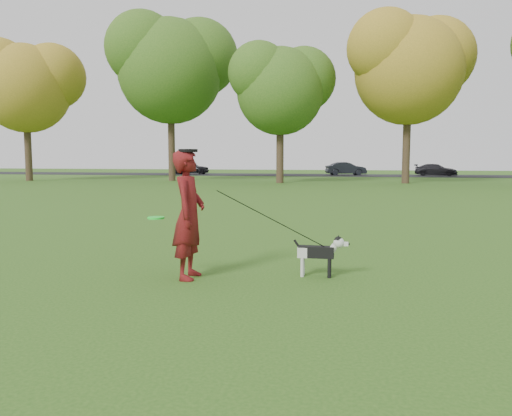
% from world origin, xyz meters
% --- Properties ---
extents(ground, '(120.00, 120.00, 0.00)m').
position_xyz_m(ground, '(0.00, 0.00, 0.00)').
color(ground, '#285116').
rests_on(ground, ground).
extents(road, '(120.00, 7.00, 0.02)m').
position_xyz_m(road, '(0.00, 40.00, 0.01)').
color(road, black).
rests_on(road, ground).
extents(man, '(0.45, 0.66, 1.77)m').
position_xyz_m(man, '(-1.40, -0.32, 0.88)').
color(man, '#54110C').
rests_on(man, ground).
extents(dog, '(0.78, 0.16, 0.60)m').
position_xyz_m(dog, '(0.37, 0.11, 0.36)').
color(dog, black).
rests_on(dog, ground).
extents(car_left, '(3.92, 1.88, 1.29)m').
position_xyz_m(car_left, '(-15.11, 40.00, 0.67)').
color(car_left, black).
rests_on(car_left, road).
extents(car_mid, '(3.86, 2.20, 1.20)m').
position_xyz_m(car_mid, '(-0.02, 40.00, 0.62)').
color(car_mid, black).
rests_on(car_mid, road).
extents(car_right, '(3.85, 2.06, 1.06)m').
position_xyz_m(car_right, '(7.89, 40.00, 0.55)').
color(car_right, black).
rests_on(car_right, road).
extents(man_held_items, '(2.42, 0.67, 1.38)m').
position_xyz_m(man_held_items, '(-0.26, -0.14, 0.82)').
color(man_held_items, '#20FF35').
rests_on(man_held_items, ground).
extents(tree_row, '(51.74, 8.86, 12.01)m').
position_xyz_m(tree_row, '(-1.43, 26.07, 7.41)').
color(tree_row, '#38281C').
rests_on(tree_row, ground).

